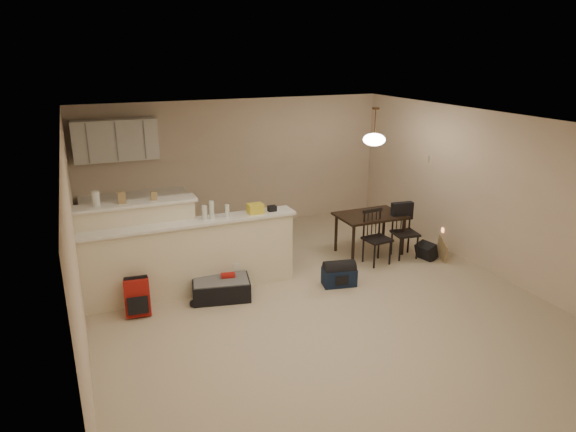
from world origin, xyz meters
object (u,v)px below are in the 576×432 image
pendant_lamp (374,139)px  dining_chair_near (377,238)px  suitcase (221,289)px  black_daypack (426,251)px  dining_table (370,219)px  navy_duffel (339,277)px  red_backpack (137,297)px  dining_chair_far (405,232)px

pendant_lamp → dining_chair_near: size_ratio=0.69×
suitcase → black_daypack: suitcase is taller
pendant_lamp → dining_chair_near: pendant_lamp is taller
dining_table → black_daypack: dining_table is taller
suitcase → navy_duffel: bearing=2.5°
dining_chair_near → suitcase: (-2.70, -0.20, -0.32)m
navy_duffel → black_daypack: bearing=21.2°
navy_duffel → black_daypack: same height
dining_table → red_backpack: dining_table is taller
black_daypack → pendant_lamp: bearing=39.0°
red_backpack → dining_chair_near: bearing=9.7°
dining_table → dining_chair_near: (-0.13, -0.45, -0.17)m
navy_duffel → dining_chair_near: bearing=38.4°
dining_table → dining_chair_near: bearing=-105.7°
suitcase → pendant_lamp: bearing=24.9°
dining_table → suitcase: size_ratio=1.40×
pendant_lamp → red_backpack: size_ratio=1.27×
dining_table → black_daypack: (0.75, -0.62, -0.48)m
dining_chair_near → dining_chair_far: same height
red_backpack → black_daypack: red_backpack is taller
red_backpack → navy_duffel: 2.91m
dining_table → navy_duffel: (-1.09, -0.94, -0.48)m
navy_duffel → dining_table: bearing=52.1°
dining_chair_near → dining_chair_far: size_ratio=1.00×
dining_table → red_backpack: (-3.98, -0.68, -0.37)m
suitcase → black_daypack: bearing=12.6°
suitcase → navy_duffel: suitcase is taller
red_backpack → navy_duffel: red_backpack is taller
red_backpack → navy_duffel: (2.89, -0.26, -0.11)m
dining_table → dining_chair_far: dining_chair_far is taller
suitcase → red_backpack: (-1.15, -0.03, 0.11)m
dining_chair_near → dining_table: bearing=68.5°
dining_chair_near → dining_chair_far: bearing=-0.1°
dining_table → navy_duffel: 1.52m
suitcase → red_backpack: red_backpack is taller
dining_chair_far → black_daypack: size_ratio=2.96×
dining_table → red_backpack: bearing=-170.2°
dining_chair_far → suitcase: dining_chair_far is taller
dining_chair_far → navy_duffel: bearing=-153.5°
dining_chair_far → navy_duffel: (-1.55, -0.55, -0.32)m
suitcase → red_backpack: bearing=-166.4°
dining_table → suitcase: 2.94m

